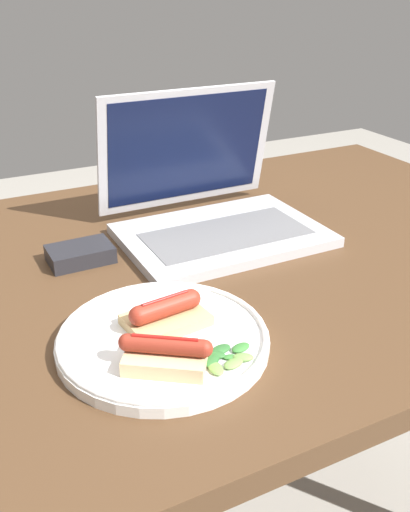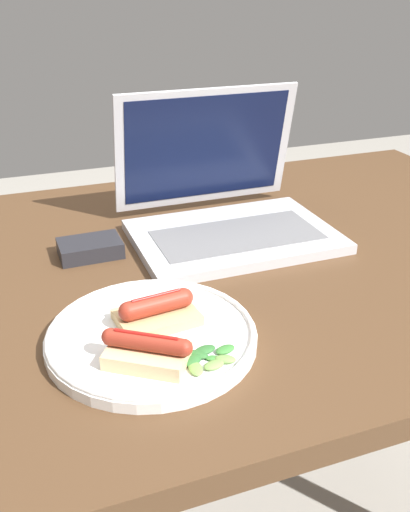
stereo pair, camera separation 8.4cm
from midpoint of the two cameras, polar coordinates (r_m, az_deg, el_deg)
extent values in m
cube|color=#4C331E|center=(1.00, -0.68, -0.65)|extent=(1.35, 0.89, 0.04)
cylinder|color=#4C331E|center=(1.72, 11.71, -3.37)|extent=(0.05, 0.05, 0.74)
cube|color=#B7B7BC|center=(1.03, -0.58, 2.03)|extent=(0.36, 0.25, 0.02)
cube|color=slate|center=(1.02, -0.21, 2.21)|extent=(0.29, 0.14, 0.00)
cube|color=#B7B7BC|center=(1.12, -4.02, 10.69)|extent=(0.36, 0.05, 0.23)
cube|color=#0C1433|center=(1.11, -3.93, 10.68)|extent=(0.32, 0.04, 0.20)
cylinder|color=white|center=(0.75, -7.44, -8.48)|extent=(0.28, 0.28, 0.02)
torus|color=white|center=(0.75, -7.49, -7.88)|extent=(0.27, 0.27, 0.01)
cube|color=tan|center=(0.77, -7.09, -6.45)|extent=(0.11, 0.09, 0.01)
cylinder|color=maroon|center=(0.76, -7.18, -5.17)|extent=(0.08, 0.04, 0.03)
sphere|color=maroon|center=(0.74, -9.92, -6.01)|extent=(0.03, 0.03, 0.03)
sphere|color=maroon|center=(0.77, -4.54, -4.34)|extent=(0.03, 0.03, 0.03)
cylinder|color=red|center=(0.75, -7.23, -4.31)|extent=(0.07, 0.01, 0.00)
cube|color=#D6B784|center=(0.69, -7.50, -10.35)|extent=(0.11, 0.10, 0.02)
cylinder|color=maroon|center=(0.68, -7.60, -8.97)|extent=(0.09, 0.07, 0.02)
sphere|color=maroon|center=(0.69, -11.33, -8.57)|extent=(0.02, 0.02, 0.02)
sphere|color=maroon|center=(0.67, -3.73, -9.34)|extent=(0.02, 0.02, 0.02)
cylinder|color=red|center=(0.67, -7.65, -8.23)|extent=(0.07, 0.05, 0.01)
ellipsoid|color=#709E4C|center=(0.68, -2.51, -11.28)|extent=(0.02, 0.03, 0.01)
ellipsoid|color=#387A33|center=(0.72, 0.19, -9.26)|extent=(0.03, 0.02, 0.01)
ellipsoid|color=#2D662D|center=(0.69, -2.87, -10.52)|extent=(0.03, 0.03, 0.01)
ellipsoid|color=#2D662D|center=(0.71, -2.43, -9.90)|extent=(0.03, 0.03, 0.01)
ellipsoid|color=#709E4C|center=(0.70, 0.35, -10.20)|extent=(0.03, 0.03, 0.01)
ellipsoid|color=#2D662D|center=(0.71, -1.83, -9.42)|extent=(0.03, 0.02, 0.01)
ellipsoid|color=#387A33|center=(0.70, -0.97, -10.19)|extent=(0.02, 0.01, 0.00)
ellipsoid|color=#709E4C|center=(0.69, -0.70, -10.83)|extent=(0.03, 0.02, 0.01)
ellipsoid|color=#709E4C|center=(0.70, -4.02, -10.41)|extent=(0.03, 0.03, 0.01)
cube|color=#232328|center=(0.98, -14.78, 0.14)|extent=(0.11, 0.07, 0.03)
camera|label=1|loc=(0.04, -92.86, -1.43)|focal=40.00mm
camera|label=2|loc=(0.04, 87.14, 1.43)|focal=40.00mm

